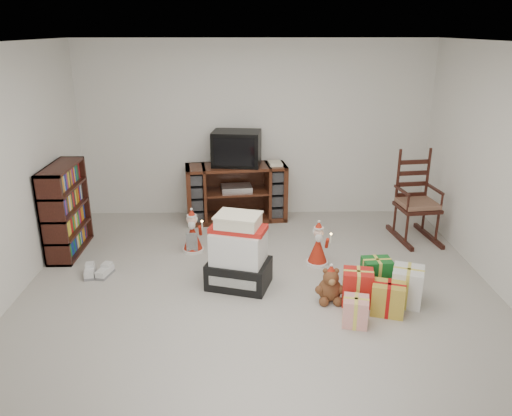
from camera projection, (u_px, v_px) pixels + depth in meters
The scene contains 13 objects.
room at pixel (259, 181), 4.76m from camera, with size 5.01×5.01×2.51m.
tv_stand at pixel (236, 193), 7.13m from camera, with size 1.46×0.68×0.81m.
bookshelf at pixel (66, 211), 6.04m from camera, with size 0.30×0.90×1.10m.
rocking_chair at pixel (416, 208), 6.51m from camera, with size 0.58×0.86×1.21m.
gift_pile at pixel (239, 256), 5.28m from camera, with size 0.74×0.62×0.80m.
red_suitcase at pixel (239, 258), 5.43m from camera, with size 0.41×0.24×0.60m.
stocking at pixel (231, 263), 5.17m from camera, with size 0.30×0.13×0.65m, color #0C6D1B, non-canonical shape.
teddy_bear at pixel (330, 287), 5.04m from camera, with size 0.24×0.21×0.36m.
santa_figurine at pixel (318, 248), 5.82m from camera, with size 0.26×0.25×0.54m.
mrs_claus_figurine at pixel (193, 235), 6.15m from camera, with size 0.27×0.26×0.55m.
sneaker_pair at pixel (97, 272), 5.59m from camera, with size 0.33×0.28×0.09m.
gift_cluster at pixel (378, 294), 4.94m from camera, with size 0.84×0.95×0.29m.
crt_television at pixel (237, 148), 6.93m from camera, with size 0.70×0.55×0.48m.
Camera 1 is at (-0.12, -4.56, 2.62)m, focal length 35.00 mm.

